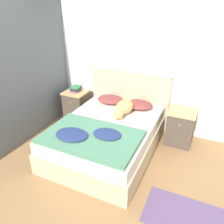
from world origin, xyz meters
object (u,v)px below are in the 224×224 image
nightstand_left (77,105)px  nightstand_right (180,127)px  pillow_left (110,99)px  pillow_right (139,105)px  bed (107,137)px  dog (124,108)px  book_stack (76,89)px

nightstand_left → nightstand_right: same height
pillow_left → pillow_right: (0.55, 0.00, 0.00)m
bed → pillow_right: size_ratio=3.94×
bed → pillow_left: pillow_left is taller
bed → dog: dog is taller
book_stack → dog: bearing=-15.9°
bed → pillow_right: (0.28, 0.72, 0.32)m
pillow_right → book_stack: size_ratio=2.04×
dog → book_stack: size_ratio=2.77×
pillow_left → book_stack: book_stack is taller
pillow_right → book_stack: (-1.31, 0.02, 0.09)m
nightstand_left → nightstand_right: size_ratio=1.00×
bed → nightstand_left: (-1.03, 0.71, 0.05)m
nightstand_left → pillow_left: pillow_left is taller
bed → dog: bearing=74.2°
bed → nightstand_right: size_ratio=3.16×
nightstand_left → dog: dog is taller
nightstand_right → pillow_right: size_ratio=1.25×
bed → pillow_left: bearing=111.2°
dog → book_stack: (-1.15, 0.33, 0.05)m
bed → nightstand_left: nightstand_left is taller
nightstand_right → dog: size_ratio=0.92×
pillow_left → bed: bearing=-68.8°
pillow_left → pillow_right: 0.55m
pillow_left → pillow_right: bearing=0.0°
bed → nightstand_right: (1.03, 0.71, 0.05)m
dog → book_stack: dog is taller
bed → book_stack: 1.33m
nightstand_right → nightstand_left: bearing=180.0°
dog → bed: bearing=-105.8°
nightstand_right → dog: bearing=-161.7°
pillow_left → dog: dog is taller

